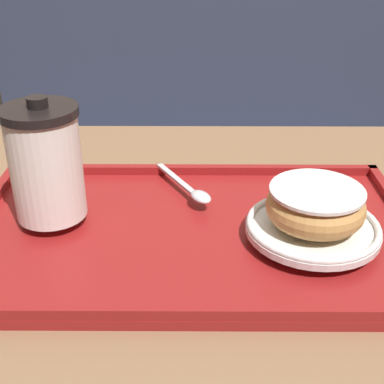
# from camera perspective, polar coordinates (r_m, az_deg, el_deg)

# --- Properties ---
(booth_bench) EXTENTS (1.17, 0.44, 1.00)m
(booth_bench) POSITION_cam_1_polar(r_m,az_deg,el_deg) (1.61, 0.73, -0.40)
(booth_bench) COLOR #33384C
(booth_bench) RESTS_ON ground_plane
(cafe_table) EXTENTS (0.92, 0.76, 0.73)m
(cafe_table) POSITION_cam_1_polar(r_m,az_deg,el_deg) (0.76, -0.62, -15.76)
(cafe_table) COLOR #846042
(cafe_table) RESTS_ON ground_plane
(serving_tray) EXTENTS (0.53, 0.32, 0.02)m
(serving_tray) POSITION_cam_1_polar(r_m,az_deg,el_deg) (0.65, 0.00, -4.43)
(serving_tray) COLOR maroon
(serving_tray) RESTS_ON cafe_table
(coffee_cup_front) EXTENTS (0.09, 0.09, 0.15)m
(coffee_cup_front) POSITION_cam_1_polar(r_m,az_deg,el_deg) (0.65, -15.34, 3.07)
(coffee_cup_front) COLOR white
(coffee_cup_front) RESTS_ON serving_tray
(plate_with_chocolate_donut) EXTENTS (0.15, 0.15, 0.01)m
(plate_with_chocolate_donut) POSITION_cam_1_polar(r_m,az_deg,el_deg) (0.63, 12.76, -3.65)
(plate_with_chocolate_donut) COLOR white
(plate_with_chocolate_donut) RESTS_ON serving_tray
(donut_chocolate_glazed) EXTENTS (0.11, 0.11, 0.04)m
(donut_chocolate_glazed) POSITION_cam_1_polar(r_m,az_deg,el_deg) (0.62, 13.03, -1.41)
(donut_chocolate_glazed) COLOR tan
(donut_chocolate_glazed) RESTS_ON plate_with_chocolate_donut
(spoon) EXTENTS (0.08, 0.13, 0.01)m
(spoon) POSITION_cam_1_polar(r_m,az_deg,el_deg) (0.70, 0.18, 0.05)
(spoon) COLOR silver
(spoon) RESTS_ON serving_tray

